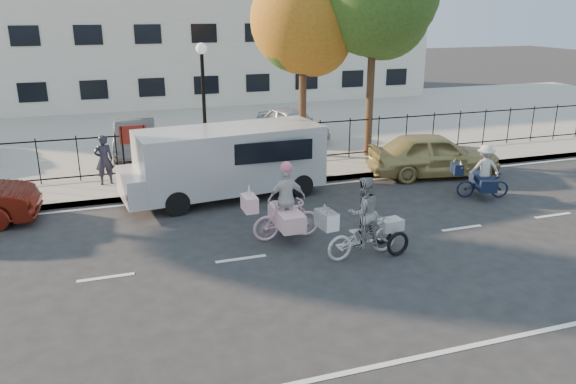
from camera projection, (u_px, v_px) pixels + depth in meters
name	position (u px, v px, depth m)	size (l,w,h in m)	color
ground	(241.00, 259.00, 13.02)	(120.00, 120.00, 0.00)	#333334
road_markings	(241.00, 259.00, 13.02)	(60.00, 9.52, 0.01)	silver
curb	(202.00, 191.00, 17.54)	(60.00, 0.10, 0.15)	#A8A399
sidewalk	(196.00, 182.00, 18.49)	(60.00, 2.20, 0.15)	#A8A399
parking_lot	(164.00, 129.00, 26.50)	(60.00, 15.60, 0.15)	#A8A399
iron_fence	(190.00, 150.00, 19.22)	(58.00, 0.06, 1.50)	black
building	(142.00, 51.00, 34.59)	(34.00, 10.00, 6.00)	silver
lamppost	(203.00, 86.00, 18.32)	(0.36, 0.36, 4.33)	black
street_sign	(134.00, 142.00, 18.14)	(0.85, 0.06, 1.80)	black
zebra_trike	(363.00, 226.00, 12.97)	(2.26, 1.00, 1.93)	silver
unicorn_bike	(285.00, 211.00, 13.93)	(1.97, 1.36, 2.01)	#F6BBD0
bull_bike	(483.00, 177.00, 17.04)	(1.83, 1.29, 1.65)	#101938
white_van	(227.00, 160.00, 16.92)	(6.22, 2.65, 2.14)	silver
gold_sedan	(434.00, 154.00, 19.22)	(1.79, 4.45, 1.52)	tan
pedestrian	(104.00, 160.00, 17.79)	(0.59, 0.38, 1.61)	black
lot_car_c	(136.00, 139.00, 21.11)	(1.43, 4.11, 1.35)	#45484C
lot_car_d	(292.00, 123.00, 24.08)	(1.57, 3.89, 1.33)	#B1B2B9
tree_mid	(306.00, 25.00, 20.30)	(3.84, 3.84, 7.04)	#442D1D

